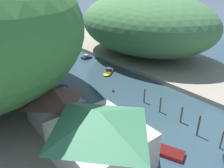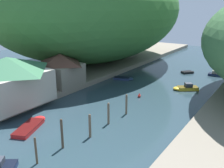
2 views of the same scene
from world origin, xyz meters
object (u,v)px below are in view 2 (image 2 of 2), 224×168
(boat_cabin_cruiser, at_px, (185,88))
(boat_mid_channel, at_px, (32,125))
(boathouse_shed, at_px, (60,69))
(channel_buoy_near, at_px, (139,96))
(boat_far_right_bank, at_px, (217,74))
(waterfront_building, at_px, (9,79))
(boat_red_skiff, at_px, (188,72))
(boat_yellow_tender, at_px, (124,78))
(person_on_quay, at_px, (23,94))

(boat_cabin_cruiser, height_order, boat_mid_channel, boat_cabin_cruiser)
(boathouse_shed, relative_size, boat_mid_channel, 1.15)
(boat_mid_channel, bearing_deg, channel_buoy_near, 47.62)
(boat_far_right_bank, bearing_deg, waterfront_building, -32.91)
(boat_cabin_cruiser, distance_m, channel_buoy_near, 10.10)
(boat_red_skiff, bearing_deg, boathouse_shed, -84.66)
(boat_far_right_bank, relative_size, boat_mid_channel, 0.55)
(boat_yellow_tender, height_order, boat_cabin_cruiser, boat_cabin_cruiser)
(boat_far_right_bank, relative_size, boat_red_skiff, 1.05)
(boat_cabin_cruiser, bearing_deg, boathouse_shed, 85.80)
(boathouse_shed, height_order, boat_red_skiff, boathouse_shed)
(boat_red_skiff, xyz_separation_m, person_on_quay, (-15.35, -35.24, 1.75))
(boat_mid_channel, bearing_deg, person_on_quay, 126.40)
(boathouse_shed, distance_m, person_on_quay, 9.84)
(boathouse_shed, relative_size, boat_far_right_bank, 2.10)
(waterfront_building, relative_size, boat_cabin_cruiser, 2.29)
(boat_red_skiff, distance_m, boat_mid_channel, 40.35)
(boat_yellow_tender, relative_size, boat_red_skiff, 1.35)
(boat_mid_channel, relative_size, channel_buoy_near, 7.98)
(boat_yellow_tender, bearing_deg, boat_far_right_bank, 111.92)
(waterfront_building, height_order, person_on_quay, waterfront_building)
(waterfront_building, relative_size, boat_far_right_bank, 3.06)
(boat_yellow_tender, bearing_deg, waterfront_building, -34.34)
(person_on_quay, bearing_deg, waterfront_building, 143.99)
(waterfront_building, height_order, boat_mid_channel, waterfront_building)
(boat_yellow_tender, xyz_separation_m, person_on_quay, (-5.42, -21.99, 1.76))
(boathouse_shed, height_order, boat_mid_channel, boathouse_shed)
(boat_far_right_bank, relative_size, person_on_quay, 2.12)
(boat_yellow_tender, xyz_separation_m, boat_mid_channel, (1.80, -26.27, 0.05))
(boathouse_shed, bearing_deg, person_on_quay, -83.12)
(boat_cabin_cruiser, relative_size, boat_mid_channel, 0.73)
(boat_far_right_bank, height_order, boat_mid_channel, boat_far_right_bank)
(waterfront_building, relative_size, boat_yellow_tender, 2.38)
(waterfront_building, bearing_deg, boat_red_skiff, 66.43)
(waterfront_building, bearing_deg, boathouse_shed, 92.18)
(boathouse_shed, xyz_separation_m, person_on_quay, (1.15, -9.56, -2.05))
(boat_yellow_tender, distance_m, boat_mid_channel, 26.33)
(waterfront_building, xyz_separation_m, boat_yellow_tender, (6.15, 23.61, -4.45))
(boat_yellow_tender, distance_m, boat_far_right_bank, 21.55)
(waterfront_building, bearing_deg, boat_cabin_cruiser, 50.71)
(boat_red_skiff, bearing_deg, boat_cabin_cruiser, -36.53)
(boat_cabin_cruiser, bearing_deg, boat_mid_channel, 119.57)
(waterfront_building, xyz_separation_m, channel_buoy_near, (14.32, 15.40, -4.36))
(boathouse_shed, distance_m, boat_mid_channel, 16.60)
(boathouse_shed, relative_size, boat_cabin_cruiser, 1.57)
(boathouse_shed, height_order, boat_cabin_cruiser, boathouse_shed)
(boathouse_shed, height_order, channel_buoy_near, boathouse_shed)
(boat_yellow_tender, relative_size, boat_far_right_bank, 1.29)
(waterfront_building, distance_m, person_on_quay, 3.23)
(boat_mid_channel, relative_size, person_on_quay, 3.87)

